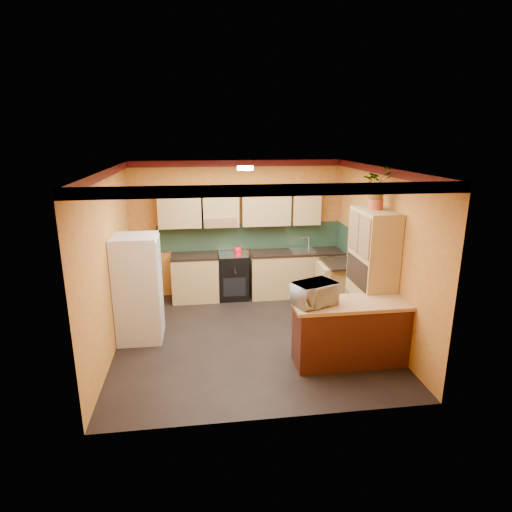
{
  "coord_description": "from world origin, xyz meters",
  "views": [
    {
      "loc": [
        -0.77,
        -6.29,
        3.18
      ],
      "look_at": [
        0.15,
        0.45,
        1.24
      ],
      "focal_mm": 30.0,
      "sensor_mm": 36.0,
      "label": 1
    }
  ],
  "objects_px": {
    "fridge": "(138,289)",
    "microwave": "(314,293)",
    "base_cabinets_back": "(264,275)",
    "pantry": "(371,277)",
    "stove": "(233,276)",
    "breakfast_bar": "(358,334)"
  },
  "relations": [
    {
      "from": "fridge",
      "to": "microwave",
      "type": "bearing_deg",
      "value": -25.23
    },
    {
      "from": "base_cabinets_back",
      "to": "pantry",
      "type": "height_order",
      "value": "pantry"
    },
    {
      "from": "microwave",
      "to": "stove",
      "type": "bearing_deg",
      "value": 84.53
    },
    {
      "from": "base_cabinets_back",
      "to": "fridge",
      "type": "distance_m",
      "value": 2.79
    },
    {
      "from": "pantry",
      "to": "breakfast_bar",
      "type": "relative_size",
      "value": 1.17
    },
    {
      "from": "base_cabinets_back",
      "to": "breakfast_bar",
      "type": "distance_m",
      "value": 2.93
    },
    {
      "from": "fridge",
      "to": "stove",
      "type": "bearing_deg",
      "value": 44.43
    },
    {
      "from": "fridge",
      "to": "microwave",
      "type": "distance_m",
      "value": 2.79
    },
    {
      "from": "base_cabinets_back",
      "to": "fridge",
      "type": "relative_size",
      "value": 2.15
    },
    {
      "from": "breakfast_bar",
      "to": "microwave",
      "type": "height_order",
      "value": "microwave"
    },
    {
      "from": "base_cabinets_back",
      "to": "pantry",
      "type": "xyz_separation_m",
      "value": [
        1.35,
        -2.12,
        0.61
      ]
    },
    {
      "from": "base_cabinets_back",
      "to": "microwave",
      "type": "bearing_deg",
      "value": -84.66
    },
    {
      "from": "pantry",
      "to": "microwave",
      "type": "height_order",
      "value": "pantry"
    },
    {
      "from": "fridge",
      "to": "breakfast_bar",
      "type": "relative_size",
      "value": 0.94
    },
    {
      "from": "pantry",
      "to": "fridge",
      "type": "bearing_deg",
      "value": 171.68
    },
    {
      "from": "stove",
      "to": "breakfast_bar",
      "type": "bearing_deg",
      "value": -60.91
    },
    {
      "from": "base_cabinets_back",
      "to": "stove",
      "type": "bearing_deg",
      "value": -180.0
    },
    {
      "from": "base_cabinets_back",
      "to": "microwave",
      "type": "relative_size",
      "value": 6.43
    },
    {
      "from": "pantry",
      "to": "microwave",
      "type": "distance_m",
      "value": 1.27
    },
    {
      "from": "base_cabinets_back",
      "to": "stove",
      "type": "height_order",
      "value": "stove"
    },
    {
      "from": "microwave",
      "to": "pantry",
      "type": "bearing_deg",
      "value": 7.99
    },
    {
      "from": "pantry",
      "to": "microwave",
      "type": "xyz_separation_m",
      "value": [
        -1.09,
        -0.66,
        0.04
      ]
    }
  ]
}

